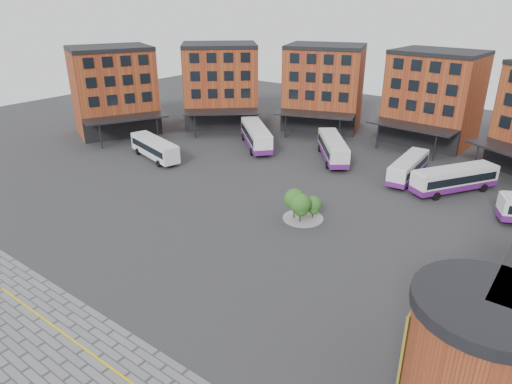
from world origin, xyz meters
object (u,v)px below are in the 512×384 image
Objects in this scene: bus_a at (155,147)px; bus_d at (408,168)px; bus_e at (455,179)px; bus_b at (256,135)px; tree_island at (301,204)px; bus_c at (333,148)px.

bus_d is (32.68, 14.58, -0.22)m from bus_a.
bus_e is at bearing -55.70° from bus_a.
bus_a is at bearing -169.08° from bus_b.
tree_island is at bearing -83.72° from bus_a.
tree_island is 26.48m from bus_b.
bus_c is (21.06, 15.49, -0.01)m from bus_a.
tree_island is 0.40× the size of bus_e.
bus_c is (-6.88, 19.73, -0.11)m from tree_island.
bus_e is (17.67, -1.85, -0.07)m from bus_c.
tree_island is 0.40× the size of bus_a.
tree_island is 20.89m from bus_c.
bus_e is (6.05, -0.93, 0.14)m from bus_d.
tree_island reaches higher than bus_d.
bus_a is 41.06m from bus_e.
bus_d is 0.96× the size of bus_e.
bus_d is at bearing -42.56° from bus_c.
tree_island is 19.40m from bus_d.
bus_d is at bearing -156.51° from bus_e.
bus_a reaches higher than bus_d.
bus_c reaches higher than bus_a.
bus_c reaches higher than bus_d.
tree_island is at bearing -107.12° from bus_d.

